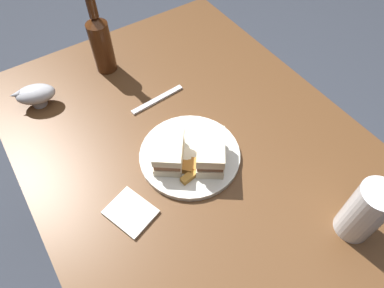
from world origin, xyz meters
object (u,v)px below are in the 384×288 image
Objects in this scene: plate at (190,155)px; pint_glass at (363,213)px; gravy_boat at (35,94)px; cider_bottle at (101,42)px; sandwich_half_left at (169,151)px; fork at (159,99)px; sandwich_half_right at (209,153)px; napkin at (131,212)px.

pint_glass is at bearing -151.38° from plate.
cider_bottle is (0.04, -0.24, 0.06)m from gravy_boat.
pint_glass is (-0.39, -0.26, 0.03)m from sandwich_half_left.
fork is at bearing -120.67° from gravy_boat.
gravy_boat is at bearing 33.30° from sandwich_half_right.
pint_glass is 1.24× the size of gravy_boat.
pint_glass reaches higher than napkin.
sandwich_half_right is (-0.05, -0.03, 0.04)m from plate.
gravy_boat is (0.40, 0.22, -0.01)m from sandwich_half_left.
gravy_boat reaches higher than fork.
plate is at bearing 28.62° from pint_glass.
plate is 2.01× the size of sandwich_half_left.
gravy_boat is 0.25m from cider_bottle.
gravy_boat is 0.36m from fork.
gravy_boat is at bearing 98.37° from cider_bottle.
sandwich_half_right is 0.28m from fork.
sandwich_half_left reaches higher than fork.
plate is 0.07m from sandwich_half_right.
fork is at bearing -9.12° from plate.
napkin reaches higher than fork.
napkin is (-0.47, -0.06, -0.04)m from gravy_boat.
plate is 0.50m from gravy_boat.
plate is at bearing 76.30° from fork.
sandwich_half_left is 0.18m from napkin.
sandwich_half_left reaches higher than napkin.
sandwich_half_right is (-0.06, -0.08, 0.00)m from sandwich_half_left.
sandwich_half_left is 1.22× the size of napkin.
pint_glass is (-0.38, -0.21, 0.07)m from plate.
pint_glass is at bearing -151.83° from sandwich_half_right.
sandwich_half_left is at bearing 62.66° from fork.
gravy_boat reaches higher than napkin.
plate is at bearing -146.51° from gravy_boat.
cider_bottle reaches higher than fork.
napkin is at bearing 105.84° from plate.
sandwich_half_right is at bearing -172.91° from cider_bottle.
sandwich_half_right is 0.51× the size of cider_bottle.
sandwich_half_right is 1.00× the size of gravy_boat.
sandwich_half_left is 0.74× the size of fork.
sandwich_half_left is at bearing 74.21° from plate.
napkin is at bearing 160.87° from cider_bottle.
sandwich_half_left is 1.00× the size of gravy_boat.
plate reaches higher than napkin.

